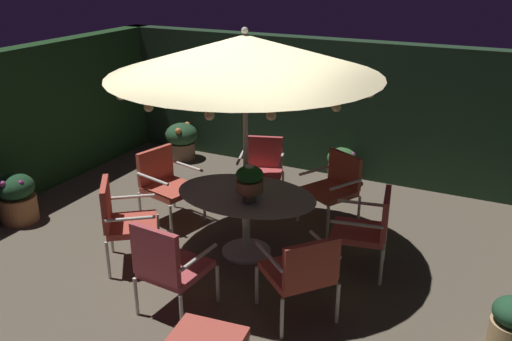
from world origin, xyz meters
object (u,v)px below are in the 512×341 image
object	(u,v)px
potted_plant_left_near	(341,164)
patio_chair_northeast	(368,226)
patio_dining_table	(246,205)
patio_chair_south	(166,181)
patio_chair_west	(168,264)
potted_plant_back_center	(17,198)
patio_chair_southeast	(262,167)
patio_chair_east	(335,184)
patio_chair_southwest	(122,217)
centerpiece_planter	(250,180)
potted_plant_left_far	(511,328)
patio_umbrella	(245,56)
potted_plant_right_far	(182,139)
patio_chair_north	(302,270)

from	to	relation	value
potted_plant_left_near	patio_chair_northeast	bearing A→B (deg)	-65.99
patio_dining_table	patio_chair_south	distance (m)	1.38
patio_chair_west	potted_plant_back_center	world-z (taller)	patio_chair_west
patio_chair_southeast	patio_dining_table	bearing A→B (deg)	-72.04
potted_plant_back_center	patio_chair_northeast	bearing A→B (deg)	10.55
patio_chair_east	patio_chair_southwest	size ratio (longest dim) A/B	0.92
patio_dining_table	centerpiece_planter	size ratio (longest dim) A/B	3.80
potted_plant_back_center	potted_plant_left_far	world-z (taller)	potted_plant_back_center
patio_chair_southeast	potted_plant_left_far	world-z (taller)	patio_chair_southeast
centerpiece_planter	patio_chair_northeast	xyz separation A→B (m)	(1.22, 0.40, -0.46)
patio_chair_south	patio_chair_southwest	bearing A→B (deg)	-78.61
patio_chair_northeast	potted_plant_left_near	size ratio (longest dim) A/B	1.72
patio_dining_table	patio_umbrella	xyz separation A→B (m)	(-0.00, -0.00, 1.69)
patio_chair_southwest	potted_plant_left_far	distance (m)	3.96
potted_plant_right_far	patio_chair_west	bearing A→B (deg)	-58.24
patio_chair_north	potted_plant_left_far	bearing A→B (deg)	9.08
patio_chair_northeast	patio_dining_table	bearing A→B (deg)	-169.74
patio_chair_northeast	potted_plant_left_near	world-z (taller)	patio_chair_northeast
centerpiece_planter	patio_chair_east	xyz separation A→B (m)	(0.53, 1.36, -0.46)
centerpiece_planter	potted_plant_back_center	distance (m)	3.27
potted_plant_right_far	patio_chair_south	bearing A→B (deg)	-61.71
patio_chair_west	patio_dining_table	bearing A→B (deg)	85.20
patio_chair_southeast	patio_chair_south	world-z (taller)	patio_chair_southeast
patio_dining_table	potted_plant_left_far	world-z (taller)	patio_dining_table
patio_chair_east	patio_chair_west	size ratio (longest dim) A/B	0.92
patio_dining_table	patio_chair_west	distance (m)	1.38
centerpiece_planter	potted_plant_back_center	world-z (taller)	centerpiece_planter
patio_chair_northeast	patio_chair_west	bearing A→B (deg)	-132.12
patio_chair_east	potted_plant_right_far	world-z (taller)	patio_chair_east
patio_chair_northeast	potted_plant_back_center	world-z (taller)	patio_chair_northeast
patio_umbrella	centerpiece_planter	world-z (taller)	patio_umbrella
patio_umbrella	potted_plant_left_far	xyz separation A→B (m)	(2.84, -0.61, -2.00)
patio_dining_table	patio_chair_south	world-z (taller)	patio_chair_south
patio_chair_east	patio_chair_northeast	bearing A→B (deg)	-54.00
patio_chair_southeast	patio_chair_north	bearing A→B (deg)	-56.40
patio_chair_west	potted_plant_back_center	size ratio (longest dim) A/B	1.54
patio_chair_south	patio_chair_southwest	xyz separation A→B (m)	(0.23, -1.15, 0.04)
patio_chair_northeast	patio_chair_southeast	xyz separation A→B (m)	(-1.77, 1.06, 0.01)
patio_chair_south	patio_chair_west	world-z (taller)	patio_chair_west
patio_chair_southeast	potted_plant_back_center	distance (m)	3.23
patio_chair_east	patio_chair_southwest	bearing A→B (deg)	-131.24
patio_dining_table	potted_plant_back_center	bearing A→B (deg)	-169.33
potted_plant_left_near	potted_plant_left_far	size ratio (longest dim) A/B	0.93
patio_chair_southwest	potted_plant_left_far	world-z (taller)	patio_chair_southwest
patio_umbrella	patio_chair_west	world-z (taller)	patio_umbrella
centerpiece_planter	patio_chair_north	bearing A→B (deg)	-38.97
patio_chair_north	potted_plant_right_far	xyz separation A→B (m)	(-3.46, 3.24, -0.20)
patio_chair_east	patio_chair_north	bearing A→B (deg)	-79.80
patio_chair_east	potted_plant_left_near	world-z (taller)	patio_chair_east
patio_chair_east	potted_plant_left_near	size ratio (longest dim) A/B	1.68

